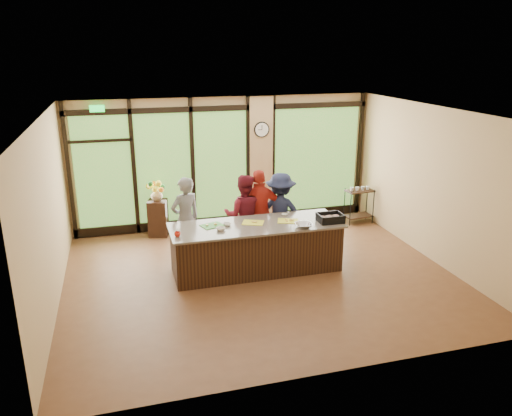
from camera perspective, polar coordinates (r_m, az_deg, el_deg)
floor at (r=9.32m, az=0.52°, el=-7.82°), size 7.00×7.00×0.00m
ceiling at (r=8.46m, az=0.58°, el=10.82°), size 7.00×7.00×0.00m
back_wall at (r=11.59m, az=-3.59°, el=5.19°), size 7.00×0.00×7.00m
left_wall at (r=8.53m, az=-22.66°, el=-0.87°), size 0.00×6.00×6.00m
right_wall at (r=10.27m, az=19.67°, el=2.51°), size 0.00×6.00×6.00m
window_wall at (r=11.60m, az=-2.75°, el=4.69°), size 6.90×0.12×3.00m
island_base at (r=9.40m, az=0.02°, el=-4.64°), size 3.10×1.00×0.88m
countertop at (r=9.23m, az=0.02°, el=-2.00°), size 3.20×1.10×0.04m
wall_clock at (r=11.52m, az=0.66°, el=8.95°), size 0.36×0.04×0.36m
cook_left at (r=9.82m, az=-8.06°, el=-1.27°), size 0.72×0.61×1.69m
cook_midleft at (r=10.00m, az=-1.41°, el=-0.82°), size 0.96×0.83×1.67m
cook_midright at (r=10.08m, az=0.44°, el=-0.46°), size 1.06×0.52×1.74m
cook_right at (r=10.20m, az=2.82°, el=-0.51°), size 1.22×1.00×1.65m
roasting_pan at (r=9.46m, az=8.48°, el=-1.31°), size 0.47×0.37×0.08m
mixing_bowl at (r=9.10m, az=5.45°, el=-2.00°), size 0.36×0.36×0.08m
cutting_board_left at (r=9.18m, az=-5.02°, el=-2.01°), size 0.46×0.40×0.01m
cutting_board_center at (r=9.30m, az=-0.34°, el=-1.68°), size 0.47×0.42×0.01m
cutting_board_right at (r=9.41m, az=3.66°, el=-1.49°), size 0.46×0.40×0.01m
prep_bowl_near at (r=8.95m, az=-4.06°, el=-2.39°), size 0.18×0.18×0.05m
prep_bowl_mid at (r=9.17m, az=-3.34°, el=-1.88°), size 0.16×0.16×0.05m
prep_bowl_far at (r=9.73m, az=3.27°, el=-0.77°), size 0.15×0.15×0.03m
red_ramekin at (r=8.73m, az=-8.97°, el=-2.98°), size 0.14×0.14×0.08m
flower_stand at (r=11.35m, az=-11.12°, el=-1.12°), size 0.49×0.49×0.82m
flower_vase at (r=11.19m, az=-11.29°, el=1.52°), size 0.34×0.34×0.27m
bar_cart at (r=12.17m, az=11.69°, el=0.77°), size 0.69×0.44×0.89m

